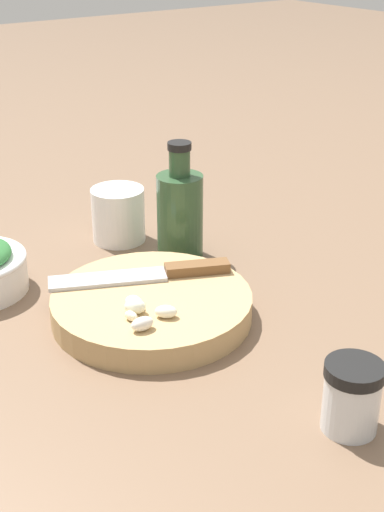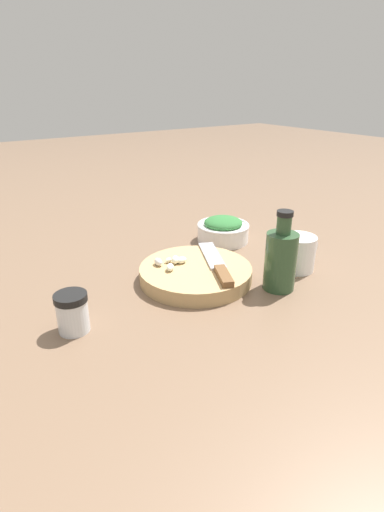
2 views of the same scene
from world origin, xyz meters
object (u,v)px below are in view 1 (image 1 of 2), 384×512
Objects in this scene: spice_jar at (352,396)px; chef_knife at (152,274)px; cutting_board at (152,306)px; coffee_mug at (117,214)px; oil_bottle at (180,212)px; garlic_cloves at (142,311)px.

chef_knife is at bearing -177.44° from spice_jar.
coffee_mug is at bearing 159.25° from cutting_board.
cutting_board is 0.18m from oil_bottle.
garlic_cloves is (0.07, -0.06, 0.00)m from chef_knife.
oil_bottle is at bearing -26.18° from chef_knife.
spice_jar is at bearing -12.19° from oil_bottle.
spice_jar is (0.28, 0.04, 0.02)m from cutting_board.
coffee_mug is 0.11m from oil_bottle.
oil_bottle is (-0.16, 0.16, 0.03)m from garlic_cloves.
spice_jar is 0.50m from coffee_mug.
oil_bottle reaches higher than spice_jar.
coffee_mug reaches higher than spice_jar.
chef_knife is at bearing -17.82° from coffee_mug.
coffee_mug is (-0.22, 0.08, 0.02)m from cutting_board.
garlic_cloves reaches higher than chef_knife.
garlic_cloves is at bearing -24.96° from coffee_mug.
spice_jar is (0.31, 0.01, -0.00)m from chef_knife.
chef_knife is at bearing -50.74° from oil_bottle.
cutting_board is 0.06m from garlic_cloves.
garlic_cloves is 0.25m from spice_jar.
chef_knife is 1.99× the size of coffee_mug.
cutting_board is at bearing -20.75° from coffee_mug.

